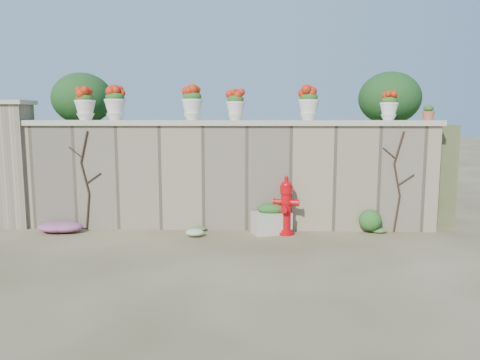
{
  "coord_description": "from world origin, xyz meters",
  "views": [
    {
      "loc": [
        0.63,
        -7.15,
        2.21
      ],
      "look_at": [
        0.29,
        1.4,
        1.01
      ],
      "focal_mm": 35.0,
      "sensor_mm": 36.0,
      "label": 1
    }
  ],
  "objects_px": {
    "fire_hydrant": "(286,205)",
    "urn_pot_0": "(85,104)",
    "planter_box": "(271,219)",
    "terracotta_pot": "(428,113)"
  },
  "relations": [
    {
      "from": "urn_pot_0",
      "to": "terracotta_pot",
      "type": "relative_size",
      "value": 2.23
    },
    {
      "from": "fire_hydrant",
      "to": "urn_pot_0",
      "type": "distance_m",
      "value": 4.29
    },
    {
      "from": "terracotta_pot",
      "to": "planter_box",
      "type": "bearing_deg",
      "value": -172.36
    },
    {
      "from": "planter_box",
      "to": "urn_pot_0",
      "type": "bearing_deg",
      "value": 155.08
    },
    {
      "from": "urn_pot_0",
      "to": "fire_hydrant",
      "type": "bearing_deg",
      "value": -6.85
    },
    {
      "from": "fire_hydrant",
      "to": "urn_pot_0",
      "type": "relative_size",
      "value": 1.77
    },
    {
      "from": "planter_box",
      "to": "urn_pot_0",
      "type": "height_order",
      "value": "urn_pot_0"
    },
    {
      "from": "planter_box",
      "to": "terracotta_pot",
      "type": "distance_m",
      "value": 3.54
    },
    {
      "from": "urn_pot_0",
      "to": "terracotta_pot",
      "type": "bearing_deg",
      "value": 0.0
    },
    {
      "from": "planter_box",
      "to": "terracotta_pot",
      "type": "relative_size",
      "value": 2.84
    }
  ]
}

